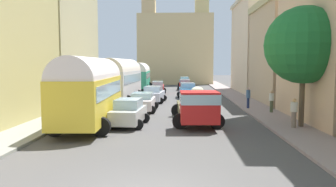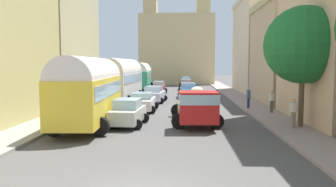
{
  "view_description": "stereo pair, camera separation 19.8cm",
  "coord_description": "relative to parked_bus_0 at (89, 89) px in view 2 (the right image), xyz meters",
  "views": [
    {
      "loc": [
        0.96,
        -8.97,
        3.69
      ],
      "look_at": [
        0.0,
        16.74,
        1.41
      ],
      "focal_mm": 35.36,
      "sensor_mm": 36.0,
      "label": 1
    },
    {
      "loc": [
        1.16,
        -8.96,
        3.69
      ],
      "look_at": [
        0.0,
        16.74,
        1.41
      ],
      "focal_mm": 35.36,
      "sensor_mm": 36.0,
      "label": 2
    }
  ],
  "objects": [
    {
      "name": "distant_church",
      "position": [
        4.37,
        43.04,
        4.86
      ],
      "size": [
        13.71,
        6.27,
        20.19
      ],
      "color": "tan",
      "rests_on": "ground"
    },
    {
      "name": "car_6",
      "position": [
        2.48,
        22.71,
        -1.48
      ],
      "size": [
        2.19,
        4.41,
        1.55
      ],
      "color": "#B03030",
      "rests_on": "ground"
    },
    {
      "name": "parked_bus_0",
      "position": [
        0.0,
        0.0,
        0.0
      ],
      "size": [
        3.54,
        8.71,
        4.11
      ],
      "color": "yellow",
      "rests_on": "ground"
    },
    {
      "name": "car_1",
      "position": [
        6.0,
        28.31,
        -1.48
      ],
      "size": [
        2.21,
        3.8,
        1.55
      ],
      "color": "#B1282C",
      "rests_on": "ground"
    },
    {
      "name": "sidewalk_left",
      "position": [
        -2.88,
        16.79,
        -2.19
      ],
      "size": [
        2.5,
        70.0,
        0.14
      ],
      "primitive_type": "cube",
      "color": "gray",
      "rests_on": "ground"
    },
    {
      "name": "car_0",
      "position": [
        6.13,
        17.13,
        -1.44
      ],
      "size": [
        2.41,
        3.84,
        1.66
      ],
      "color": "#3587C3",
      "rests_on": "ground"
    },
    {
      "name": "ground_plane",
      "position": [
        4.37,
        16.79,
        -2.26
      ],
      "size": [
        154.0,
        154.0,
        0.0
      ],
      "primitive_type": "plane",
      "color": "#4D4B4A"
    },
    {
      "name": "sidewalk_right",
      "position": [
        11.62,
        16.79,
        -2.19
      ],
      "size": [
        2.5,
        70.0,
        0.14
      ],
      "primitive_type": "cube",
      "color": "gray",
      "rests_on": "ground"
    },
    {
      "name": "pedestrian_2",
      "position": [
        10.84,
        7.69,
        -1.22
      ],
      "size": [
        0.33,
        0.33,
        1.81
      ],
      "color": "navy",
      "rests_on": "ground"
    },
    {
      "name": "car_2",
      "position": [
        6.0,
        35.78,
        -1.45
      ],
      "size": [
        2.21,
        4.36,
        1.64
      ],
      "color": "#348BCB",
      "rests_on": "ground"
    },
    {
      "name": "car_3",
      "position": [
        2.24,
        0.32,
        -1.45
      ],
      "size": [
        2.33,
        3.78,
        1.63
      ],
      "color": "silver",
      "rests_on": "ground"
    },
    {
      "name": "building_right_3",
      "position": [
        15.42,
        24.57,
        3.8
      ],
      "size": [
        5.6,
        11.99,
        12.07
      ],
      "color": "beige",
      "rests_on": "ground"
    },
    {
      "name": "car_4",
      "position": [
        2.37,
        6.46,
        -1.5
      ],
      "size": [
        2.35,
        4.2,
        1.48
      ],
      "color": "silver",
      "rests_on": "ground"
    },
    {
      "name": "building_left_2",
      "position": [
        -6.98,
        12.85,
        4.83
      ],
      "size": [
        6.26,
        12.02,
        14.14
      ],
      "color": "tan",
      "rests_on": "ground"
    },
    {
      "name": "roadside_tree_1",
      "position": [
        12.27,
        -0.14,
        2.5
      ],
      "size": [
        4.37,
        4.37,
        6.96
      ],
      "color": "brown",
      "rests_on": "ground"
    },
    {
      "name": "building_right_2",
      "position": [
        15.03,
        12.86,
        2.59
      ],
      "size": [
        4.75,
        9.74,
        9.64
      ],
      "color": "tan",
      "rests_on": "ground"
    },
    {
      "name": "cargo_truck_0",
      "position": [
        6.3,
        0.97,
        -1.11
      ],
      "size": [
        3.19,
        7.51,
        2.26
      ],
      "color": "red",
      "rests_on": "ground"
    },
    {
      "name": "pedestrian_1",
      "position": [
        11.71,
        -0.57,
        -1.25
      ],
      "size": [
        0.46,
        0.46,
        1.79
      ],
      "color": "gray",
      "rests_on": "ground"
    },
    {
      "name": "car_5",
      "position": [
        2.73,
        12.66,
        -1.47
      ],
      "size": [
        2.53,
        4.36,
        1.58
      ],
      "color": "silver",
      "rests_on": "ground"
    },
    {
      "name": "parked_bus_1",
      "position": [
        -0.39,
        12.54,
        0.09
      ],
      "size": [
        3.48,
        9.66,
        4.23
      ],
      "color": "silver",
      "rests_on": "ground"
    },
    {
      "name": "parked_bus_2",
      "position": [
        -0.46,
        27.78,
        -0.11
      ],
      "size": [
        3.53,
        9.71,
        3.92
      ],
      "color": "#2D936F",
      "rests_on": "ground"
    },
    {
      "name": "pedestrian_3",
      "position": [
        12.1,
        5.42,
        -1.25
      ],
      "size": [
        0.46,
        0.46,
        1.78
      ],
      "color": "#485238",
      "rests_on": "ground"
    }
  ]
}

